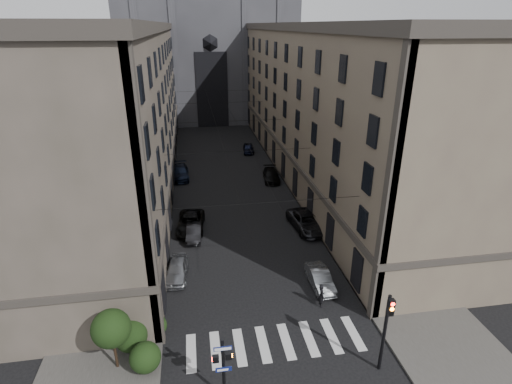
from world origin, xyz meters
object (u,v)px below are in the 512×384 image
traffic_light_right (386,325)px  car_right_far (248,148)px  car_right_near (320,278)px  gothic_tower (207,29)px  car_right_midfar (271,175)px  pedestrian_signal_left (223,365)px  car_left_midnear (194,232)px  pedestrian (321,295)px  car_left_far (180,172)px  car_left_midfar (191,223)px  car_left_near (177,269)px  car_right_midnear (307,222)px

traffic_light_right → car_right_far: traffic_light_right is taller
traffic_light_right → car_right_near: traffic_light_right is taller
gothic_tower → car_right_near: gothic_tower is taller
car_right_near → car_right_far: bearing=89.9°
car_right_near → car_right_midfar: size_ratio=0.84×
car_right_far → pedestrian_signal_left: bearing=-94.4°
car_left_midnear → car_right_midfar: bearing=57.0°
traffic_light_right → car_right_midfar: 31.28m
pedestrian → car_left_far: bearing=20.7°
traffic_light_right → car_left_midnear: (-10.34, 17.48, -2.65)m
pedestrian_signal_left → car_left_midfar: (-1.51, 19.63, -1.56)m
car_left_midfar → pedestrian: (9.00, -13.13, 0.14)m
car_left_far → car_right_midfar: 11.93m
car_left_far → car_right_midfar: bearing=-15.3°
car_left_midfar → car_left_far: bearing=100.0°
car_left_far → car_right_far: (10.48, 9.81, -0.11)m
car_right_near → car_right_far: 35.34m
car_right_midfar → car_right_far: 12.59m
car_right_near → car_right_far: (-0.35, 35.34, 0.02)m
pedestrian_signal_left → car_left_midfar: 19.75m
pedestrian_signal_left → car_right_near: 12.10m
gothic_tower → car_left_midnear: size_ratio=14.99×
car_left_near → car_left_far: bearing=95.5°
pedestrian_signal_left → car_right_far: (7.79, 44.14, -1.64)m
car_left_near → car_left_midfar: car_left_midfar is taller
car_right_midnear → traffic_light_right: bearing=-98.6°
gothic_tower → car_right_midnear: size_ratio=10.24×
car_left_near → car_right_midnear: size_ratio=0.74×
traffic_light_right → car_right_midnear: traffic_light_right is taller
car_right_near → car_right_midnear: bearing=79.6°
gothic_tower → car_left_midfar: 56.68m
gothic_tower → car_left_midnear: gothic_tower is taller
car_left_far → car_right_far: 14.35m
car_right_near → car_right_midnear: 9.30m
car_right_far → car_right_midnear: bearing=-80.2°
car_left_near → car_right_far: bearing=77.6°
gothic_tower → traffic_light_right: bearing=-85.6°
pedestrian_signal_left → car_left_far: 34.47m
car_left_midfar → car_right_midnear: (11.22, -1.67, 0.03)m
car_right_near → car_right_midfar: bearing=87.4°
car_left_near → car_left_midfar: bearing=87.1°
pedestrian_signal_left → car_right_midnear: bearing=61.6°
car_left_near → car_right_midfar: car_left_near is taller
car_left_near → pedestrian: bearing=-21.8°
car_right_near → pedestrian: (-0.65, -2.30, 0.23)m
gothic_tower → car_left_far: size_ratio=10.58×
car_left_midfar → car_right_midnear: bearing=-3.0°
car_left_midfar → pedestrian: pedestrian is taller
pedestrian_signal_left → traffic_light_right: traffic_light_right is taller
car_left_midnear → traffic_light_right: bearing=-55.8°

